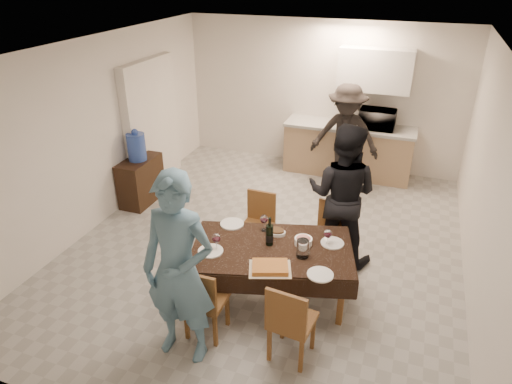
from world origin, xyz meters
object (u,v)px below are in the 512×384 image
at_px(water_pitcher, 303,249).
at_px(person_far, 342,195).
at_px(person_near, 179,271).
at_px(water_jug, 136,147).
at_px(wine_bottle, 270,231).
at_px(dining_table, 272,250).
at_px(microwave, 377,119).
at_px(savoury_tart, 270,267).
at_px(console, 141,181).
at_px(person_kitchen, 345,136).

xyz_separation_m(water_pitcher, person_far, (0.20, 1.10, 0.13)).
xyz_separation_m(person_near, person_far, (1.10, 2.10, -0.06)).
height_order(water_jug, wine_bottle, water_jug).
xyz_separation_m(dining_table, microwave, (0.65, 3.70, 0.43)).
distance_m(savoury_tart, person_near, 0.97).
bearing_deg(person_near, water_pitcher, 46.59).
bearing_deg(microwave, water_pitcher, 85.44).
xyz_separation_m(console, water_jug, (0.00, 0.00, 0.57)).
bearing_deg(console, person_near, -50.39).
distance_m(person_near, person_far, 2.37).
relative_size(dining_table, person_near, 1.00).
relative_size(water_pitcher, person_near, 0.10).
relative_size(person_far, person_kitchen, 1.05).
relative_size(water_pitcher, person_far, 0.11).
bearing_deg(savoury_tart, wine_bottle, 109.23).
distance_m(dining_table, console, 3.09).
relative_size(console, microwave, 1.32).
relative_size(water_pitcher, microwave, 0.34).
xyz_separation_m(water_pitcher, savoury_tart, (-0.25, -0.33, -0.07)).
height_order(person_near, person_kitchen, person_near).
xyz_separation_m(water_jug, microwave, (3.32, 2.18, 0.14)).
bearing_deg(savoury_tart, dining_table, 104.74).
bearing_deg(person_far, wine_bottle, 64.21).
xyz_separation_m(wine_bottle, person_kitchen, (0.25, 3.20, 0.02)).
height_order(dining_table, wine_bottle, wine_bottle).
xyz_separation_m(console, person_far, (3.22, -0.46, 0.55)).
height_order(water_jug, person_kitchen, person_kitchen).
bearing_deg(person_near, dining_table, 60.94).
relative_size(water_jug, person_far, 0.23).
xyz_separation_m(wine_bottle, water_pitcher, (0.40, -0.10, -0.07)).
height_order(water_pitcher, savoury_tart, water_pitcher).
distance_m(console, water_pitcher, 3.43).
height_order(console, water_jug, water_jug).
bearing_deg(person_near, console, 128.20).
height_order(wine_bottle, microwave, microwave).
bearing_deg(person_far, savoury_tart, 77.71).
bearing_deg(console, water_jug, 90.00).
height_order(microwave, person_kitchen, person_kitchen).
xyz_separation_m(water_jug, person_far, (3.22, -0.46, -0.02)).
xyz_separation_m(savoury_tart, microwave, (0.55, 4.08, 0.37)).
relative_size(wine_bottle, person_near, 0.17).
height_order(water_jug, microwave, microwave).
bearing_deg(savoury_tart, console, 145.65).
relative_size(wine_bottle, person_kitchen, 0.19).
bearing_deg(microwave, person_near, 75.83).
height_order(dining_table, savoury_tart, savoury_tart).
height_order(wine_bottle, person_kitchen, person_kitchen).
xyz_separation_m(person_near, person_kitchen, (0.75, 4.30, -0.10)).
height_order(wine_bottle, water_pitcher, wine_bottle).
distance_m(console, water_jug, 0.57).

